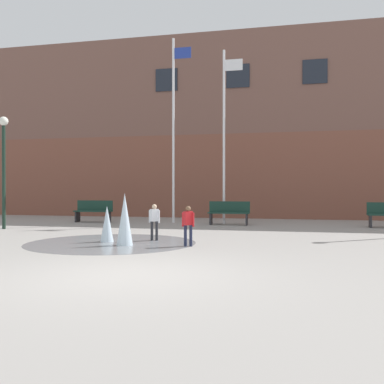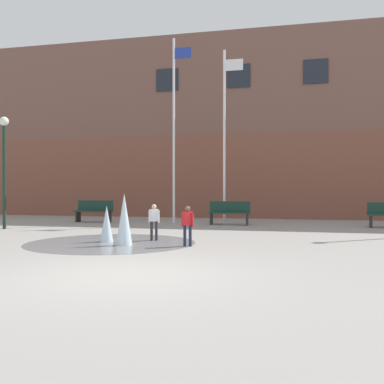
% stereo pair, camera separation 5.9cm
% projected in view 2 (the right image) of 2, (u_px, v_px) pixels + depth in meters
% --- Properties ---
extents(ground_plane, '(100.00, 100.00, 0.00)m').
position_uv_depth(ground_plane, '(126.00, 275.00, 7.32)').
color(ground_plane, gray).
extents(library_building, '(36.00, 6.05, 8.92)m').
position_uv_depth(library_building, '(246.00, 132.00, 24.05)').
color(library_building, brown).
rests_on(library_building, ground).
extents(splash_fountain, '(4.39, 4.39, 1.30)m').
position_uv_depth(splash_fountain, '(116.00, 228.00, 11.49)').
color(splash_fountain, gray).
rests_on(splash_fountain, ground).
extents(park_bench_far_left, '(1.60, 0.44, 0.91)m').
position_uv_depth(park_bench_far_left, '(94.00, 211.00, 18.79)').
color(park_bench_far_left, '#28282D').
rests_on(park_bench_far_left, ground).
extents(park_bench_center, '(1.60, 0.44, 0.91)m').
position_uv_depth(park_bench_center, '(229.00, 213.00, 17.42)').
color(park_bench_center, '#28282D').
rests_on(park_bench_center, ground).
extents(child_with_pink_shirt, '(0.31, 0.24, 0.99)m').
position_uv_depth(child_with_pink_shirt, '(154.00, 219.00, 12.17)').
color(child_with_pink_shirt, '#28282D').
rests_on(child_with_pink_shirt, ground).
extents(child_running, '(0.31, 0.24, 0.99)m').
position_uv_depth(child_running, '(188.00, 223.00, 10.95)').
color(child_running, '#1E233D').
rests_on(child_running, ground).
extents(flagpole_left, '(0.80, 0.10, 7.62)m').
position_uv_depth(flagpole_left, '(175.00, 125.00, 18.55)').
color(flagpole_left, silver).
rests_on(flagpole_left, ground).
extents(flagpole_right, '(0.80, 0.10, 7.00)m').
position_uv_depth(flagpole_right, '(225.00, 131.00, 18.06)').
color(flagpole_right, silver).
rests_on(flagpole_right, ground).
extents(lamp_post_left_lane, '(0.32, 0.32, 3.92)m').
position_uv_depth(lamp_post_left_lane, '(4.00, 156.00, 15.64)').
color(lamp_post_left_lane, '#192D23').
rests_on(lamp_post_left_lane, ground).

